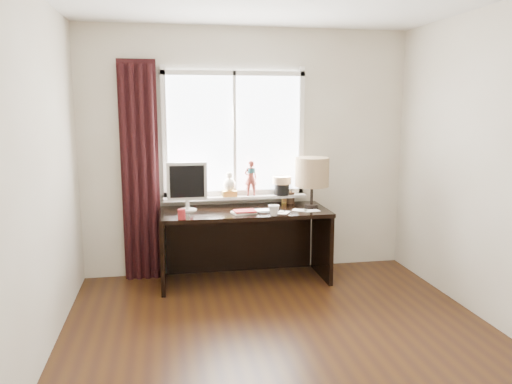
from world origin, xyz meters
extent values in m
cube|color=#3C210D|center=(0.00, 0.00, 0.00)|extent=(3.50, 4.00, 0.00)
cube|color=#BFB299|center=(0.00, 2.00, 1.30)|extent=(3.50, 0.00, 2.60)
cube|color=#BFB299|center=(0.00, -2.00, 1.30)|extent=(3.50, 0.00, 2.60)
cube|color=#BFB299|center=(-1.75, 0.00, 1.30)|extent=(0.00, 4.00, 2.60)
imported|color=silver|center=(0.05, 1.51, 0.76)|extent=(0.31, 0.20, 0.02)
imported|color=white|center=(0.14, 1.33, 0.80)|extent=(0.15, 0.15, 0.11)
cylinder|color=maroon|center=(-0.74, 1.33, 0.80)|extent=(0.07, 0.07, 0.09)
cube|color=white|center=(-0.15, 1.99, 1.50)|extent=(1.40, 0.02, 1.30)
cube|color=silver|center=(-0.15, 1.96, 0.88)|extent=(1.50, 0.05, 0.05)
cube|color=silver|center=(-0.15, 1.96, 2.12)|extent=(1.50, 0.05, 0.05)
cube|color=silver|center=(-0.88, 1.96, 1.50)|extent=(0.05, 0.05, 1.40)
cube|color=silver|center=(0.57, 1.96, 1.50)|extent=(0.05, 0.05, 1.40)
cube|color=silver|center=(-0.15, 1.96, 1.50)|extent=(0.03, 0.05, 1.30)
cube|color=silver|center=(-0.15, 1.91, 0.83)|extent=(1.52, 0.18, 0.03)
cylinder|color=#4D000B|center=(-0.67, 1.89, 0.98)|extent=(0.14, 0.14, 0.25)
cube|color=gold|center=(-0.22, 1.89, 0.88)|extent=(0.15, 0.12, 0.06)
sphere|color=beige|center=(-0.22, 1.89, 0.97)|extent=(0.13, 0.13, 0.13)
sphere|color=beige|center=(-0.22, 1.89, 1.07)|extent=(0.07, 0.07, 0.07)
imported|color=brown|center=(0.02, 1.89, 1.04)|extent=(0.14, 0.10, 0.38)
cylinder|color=#1E4C51|center=(0.02, 1.88, 1.12)|extent=(0.09, 0.09, 0.05)
cylinder|color=black|center=(0.35, 1.87, 0.91)|extent=(0.16, 0.16, 0.12)
cylinder|color=#8C6B4C|center=(0.35, 1.87, 1.01)|extent=(0.20, 0.20, 0.08)
cube|color=black|center=(-1.13, 1.92, 1.12)|extent=(0.38, 0.05, 2.25)
cylinder|color=black|center=(-1.27, 1.89, 1.10)|extent=(0.06, 0.06, 2.20)
cylinder|color=black|center=(-1.18, 1.89, 1.10)|extent=(0.06, 0.06, 2.20)
cylinder|color=black|center=(-1.09, 1.89, 1.10)|extent=(0.06, 0.06, 2.20)
cylinder|color=black|center=(-1.00, 1.89, 1.10)|extent=(0.06, 0.06, 2.20)
cube|color=black|center=(-0.10, 1.63, 0.73)|extent=(1.70, 0.70, 0.04)
cube|color=black|center=(-0.93, 1.63, 0.35)|extent=(0.04, 0.64, 0.71)
cube|color=black|center=(0.73, 1.63, 0.35)|extent=(0.04, 0.64, 0.71)
cube|color=black|center=(-0.10, 1.97, 0.35)|extent=(1.60, 0.03, 0.71)
cylinder|color=beige|center=(-0.67, 1.70, 0.76)|extent=(0.18, 0.18, 0.01)
cylinder|color=beige|center=(-0.67, 1.70, 0.81)|extent=(0.04, 0.04, 0.10)
cube|color=beige|center=(-0.67, 1.70, 1.05)|extent=(0.40, 0.04, 0.38)
cube|color=black|center=(-0.67, 1.68, 1.05)|extent=(0.34, 0.01, 0.32)
cube|color=beige|center=(-0.13, 1.48, 0.76)|extent=(0.25, 0.21, 0.02)
cube|color=maroon|center=(-0.12, 1.47, 0.78)|extent=(0.22, 0.16, 0.01)
cylinder|color=black|center=(0.45, 1.89, 0.81)|extent=(0.09, 0.09, 0.12)
cylinder|color=black|center=(0.43, 1.90, 0.86)|extent=(0.01, 0.01, 0.22)
cylinder|color=black|center=(0.46, 1.88, 0.84)|extent=(0.01, 0.01, 0.19)
cylinder|color=black|center=(0.45, 1.90, 0.88)|extent=(0.01, 0.01, 0.25)
cylinder|color=black|center=(0.46, 1.90, 0.83)|extent=(0.01, 0.01, 0.17)
cube|color=gold|center=(0.40, 1.90, 0.81)|extent=(0.10, 0.02, 0.13)
cube|color=#996633|center=(0.40, 1.89, 0.81)|extent=(0.08, 0.01, 0.10)
cylinder|color=black|center=(0.61, 1.65, 0.77)|extent=(0.14, 0.14, 0.03)
cylinder|color=black|center=(0.61, 1.65, 0.89)|extent=(0.03, 0.03, 0.22)
cylinder|color=tan|center=(0.61, 1.65, 1.12)|extent=(0.35, 0.35, 0.30)
cube|color=white|center=(0.56, 1.47, 0.75)|extent=(0.16, 0.12, 0.00)
cube|color=white|center=(0.45, 1.52, 0.75)|extent=(0.18, 0.17, 0.00)
cube|color=white|center=(0.26, 1.44, 0.75)|extent=(0.17, 0.18, 0.00)
torus|color=black|center=(0.23, 1.49, 0.75)|extent=(0.14, 0.14, 0.01)
torus|color=black|center=(0.20, 1.65, 0.75)|extent=(0.15, 0.15, 0.01)
torus|color=black|center=(0.02, 1.65, 0.75)|extent=(0.11, 0.11, 0.01)
camera|label=1|loc=(-0.88, -3.26, 1.80)|focal=35.00mm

